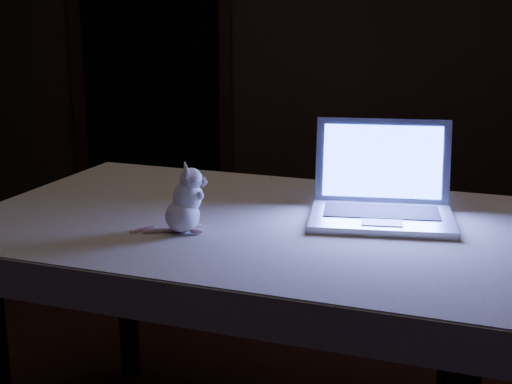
# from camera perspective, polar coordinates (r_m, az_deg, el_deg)

# --- Properties ---
(back_wall) EXTENTS (4.50, 0.04, 2.60)m
(back_wall) POSITION_cam_1_polar(r_m,az_deg,el_deg) (4.89, 4.94, 12.39)
(back_wall) COLOR black
(back_wall) RESTS_ON ground
(doorway) EXTENTS (1.06, 0.36, 2.13)m
(doorway) POSITION_cam_1_polar(r_m,az_deg,el_deg) (4.99, -8.02, 9.65)
(doorway) COLOR black
(doorway) RESTS_ON back_wall
(table) EXTENTS (1.77, 1.40, 0.83)m
(table) POSITION_cam_1_polar(r_m,az_deg,el_deg) (2.40, -0.61, -11.72)
(table) COLOR black
(table) RESTS_ON floor
(tablecloth) EXTENTS (1.84, 1.41, 0.11)m
(tablecloth) POSITION_cam_1_polar(r_m,az_deg,el_deg) (2.21, 0.12, -3.69)
(tablecloth) COLOR beige
(tablecloth) RESTS_ON table
(laptop) EXTENTS (0.45, 0.40, 0.28)m
(laptop) POSITION_cam_1_polar(r_m,az_deg,el_deg) (2.20, 9.76, 1.26)
(laptop) COLOR silver
(laptop) RESTS_ON tablecloth
(plush_mouse) EXTENTS (0.18, 0.18, 0.20)m
(plush_mouse) POSITION_cam_1_polar(r_m,az_deg,el_deg) (2.09, -5.71, -0.50)
(plush_mouse) COLOR white
(plush_mouse) RESTS_ON tablecloth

